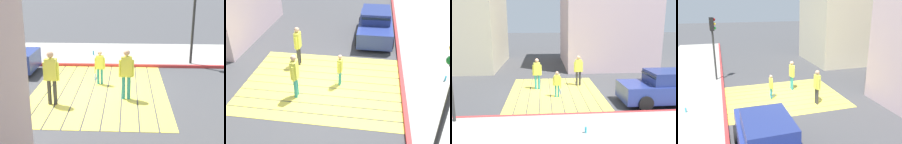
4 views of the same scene
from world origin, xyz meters
The scene contains 9 objects.
ground_plane centered at (0.00, 0.00, 0.00)m, with size 120.00×120.00×0.00m, color #424244.
crosswalk_stripes centered at (0.00, 0.00, 0.01)m, with size 6.40×4.90×0.01m.
sidewalk_west centered at (-5.60, 0.00, 0.06)m, with size 4.80×40.00×0.12m, color #9E9B93.
curb_painted centered at (-3.25, 0.00, 0.07)m, with size 0.16×40.00×0.13m, color #BC3333.
traffic_light_corner centered at (-3.58, 4.03, 3.04)m, with size 0.39×0.28×4.24m.
water_bottle centered at (-5.01, -0.79, 0.23)m, with size 0.07×0.07×0.22m, color #33A5BF.
pedestrian_adult_lead centered at (1.39, -1.46, 1.06)m, with size 0.24×0.53×1.83m.
pedestrian_adult_trailing centered at (0.81, 0.98, 1.03)m, with size 0.24×0.52×1.78m.
pedestrian_child_with_racket centered at (-0.72, -0.07, 0.77)m, with size 0.28×0.41×1.36m.
Camera 1 is at (10.85, 1.00, 4.09)m, focal length 49.62 mm.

